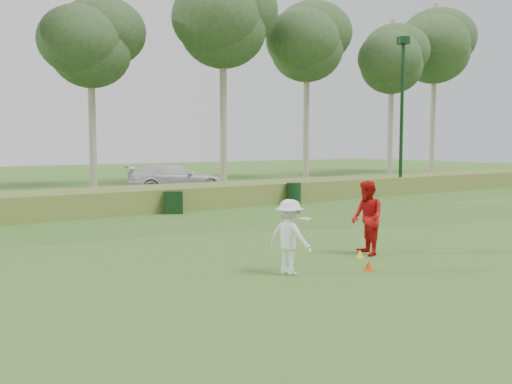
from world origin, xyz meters
TOP-DOWN VIEW (x-y plane):
  - ground at (0.00, 0.00)m, footprint 120.00×120.00m
  - reed_strip at (0.00, 12.00)m, footprint 80.00×3.00m
  - park_road at (0.00, 17.00)m, footprint 80.00×6.00m
  - lamp_post at (14.00, 11.00)m, footprint 0.70×0.70m
  - tree_4 at (2.00, 24.50)m, footprint 6.24×6.24m
  - tree_5 at (10.00, 22.50)m, footprint 7.28×7.28m
  - tree_6 at (18.00, 23.80)m, footprint 7.02×7.02m
  - tree_7 at (26.00, 22.80)m, footprint 6.50×6.50m
  - tree_8 at (33.00, 24.20)m, footprint 8.06×8.06m
  - player_white at (-2.09, -0.32)m, footprint 0.96×1.14m
  - player_red at (0.70, 0.23)m, footprint 0.95×1.07m
  - cone_orange at (-0.50, -1.03)m, footprint 0.20×0.20m
  - cone_yellow at (0.30, 0.05)m, footprint 0.18×0.18m
  - utility_cabinet at (0.36, 10.18)m, footprint 0.81×0.68m
  - trash_bin at (6.22, 10.19)m, footprint 0.70×0.70m
  - car_right at (4.28, 17.93)m, footprint 5.58×3.36m

SIDE VIEW (x-z plane):
  - ground at x=0.00m, z-range 0.00..0.00m
  - park_road at x=0.00m, z-range 0.00..0.06m
  - cone_yellow at x=0.30m, z-range 0.00..0.20m
  - cone_orange at x=-0.50m, z-range 0.00..0.22m
  - utility_cabinet at x=0.36m, z-range 0.00..0.87m
  - reed_strip at x=0.00m, z-range 0.00..0.90m
  - trash_bin at x=6.22m, z-range 0.00..0.96m
  - player_white at x=-2.09m, z-range 0.00..1.56m
  - car_right at x=4.28m, z-range 0.06..1.57m
  - player_red at x=0.70m, z-range 0.00..1.81m
  - lamp_post at x=14.00m, z-range 1.51..9.68m
  - tree_4 at x=2.00m, z-range 2.84..14.34m
  - tree_7 at x=26.00m, z-range 3.09..15.59m
  - tree_6 at x=18.00m, z-range 3.35..16.85m
  - tree_5 at x=10.00m, z-range 3.47..17.47m
  - tree_8 at x=33.00m, z-range 3.73..18.73m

